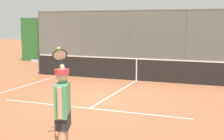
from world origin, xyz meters
TOP-DOWN VIEW (x-y plane):
  - ground_plane at (0.00, 0.00)m, footprint 60.00×60.00m
  - court_line_markings at (0.00, 1.11)m, footprint 7.57×8.70m
  - fence_backdrop at (0.00, -8.66)m, footprint 17.95×1.37m
  - tennis_net at (0.00, -3.95)m, footprint 9.72×0.09m
  - tennis_player at (-1.08, 4.25)m, footprint 0.81×1.24m
  - tennis_ball_near_baseline at (4.15, -2.46)m, footprint 0.07×0.07m

SIDE VIEW (x-z plane):
  - ground_plane at x=0.00m, z-range 0.00..0.00m
  - court_line_markings at x=0.00m, z-range 0.00..0.01m
  - tennis_ball_near_baseline at x=4.15m, z-range 0.00..0.07m
  - tennis_net at x=0.00m, z-range -0.04..1.03m
  - tennis_player at x=-1.08m, z-range 0.00..1.97m
  - fence_backdrop at x=0.00m, z-range -0.21..2.94m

